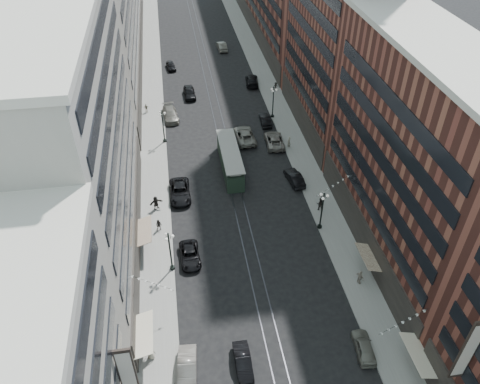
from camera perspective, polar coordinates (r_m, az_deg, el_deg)
ground at (r=79.72m, az=-2.59°, el=8.56°), size 220.00×220.00×0.00m
sidewalk_west at (r=88.22m, az=-10.64°, el=11.12°), size 4.00×180.00×0.15m
sidewalk_east at (r=90.01m, az=3.74°, el=12.29°), size 4.00×180.00×0.15m
rail_west at (r=88.42m, az=-3.85°, el=11.73°), size 0.12×180.00×0.02m
rail_east at (r=88.53m, az=-2.93°, el=11.80°), size 0.12×180.00×0.02m
building_west_mid at (r=50.00m, az=-18.90°, el=5.13°), size 8.00×36.00×28.00m
building_east_mid at (r=52.05m, az=20.54°, el=3.46°), size 8.00×30.00×24.00m
lamppost_sw_far at (r=51.98m, az=-8.52°, el=-7.04°), size 1.03×1.14×5.52m
lamppost_sw_mid at (r=73.54m, az=-9.38°, el=8.05°), size 1.03×1.14×5.52m
lamppost_se_far at (r=57.25m, az=9.97°, el=-2.10°), size 1.03×1.14×5.52m
lamppost_se_mid at (r=79.60m, az=4.06°, el=10.99°), size 1.03×1.14×5.52m
streetcar at (r=67.41m, az=-1.21°, el=3.88°), size 2.59×11.71×3.24m
car_1 at (r=45.72m, az=-6.47°, el=-20.67°), size 2.07×4.91×1.57m
car_2 at (r=54.54m, az=-6.13°, el=-7.68°), size 2.41×4.92×1.34m
car_4 at (r=48.24m, az=14.87°, el=-17.77°), size 2.06×4.27×1.40m
car_5 at (r=45.97m, az=0.37°, el=-19.97°), size 1.49×4.19×1.38m
pedestrian_1 at (r=46.81m, az=-10.85°, el=-18.58°), size 1.01×0.78×1.84m
pedestrian_2 at (r=58.36m, az=-9.86°, el=-4.00°), size 0.86×0.64×1.57m
pedestrian_4 at (r=53.13m, az=14.43°, el=-10.05°), size 0.87×1.16×1.80m
car_7 at (r=63.21m, az=-7.33°, el=0.05°), size 2.73×5.89×1.63m
car_8 at (r=81.02m, az=-8.49°, el=9.37°), size 2.96×6.03×1.69m
car_9 at (r=99.28m, az=-8.43°, el=14.97°), size 2.17×4.29×1.40m
car_10 at (r=65.65m, az=6.65°, el=1.73°), size 2.22×4.82×1.53m
car_11 at (r=73.41m, az=4.19°, el=6.33°), size 3.00×5.93×1.61m
car_12 at (r=91.89m, az=1.46°, el=13.46°), size 2.94×5.88×1.64m
car_13 at (r=87.67m, az=-6.18°, el=11.96°), size 2.18×5.06×1.70m
car_14 at (r=107.69m, az=-2.24°, el=17.35°), size 2.00×5.17×1.68m
pedestrian_5 at (r=61.40m, az=-10.22°, el=-1.29°), size 1.86×1.11×1.93m
pedestrian_6 at (r=83.43m, az=-11.35°, el=10.00°), size 0.94×0.50×1.54m
pedestrian_7 at (r=61.18m, az=9.73°, el=-1.43°), size 1.03×0.77×1.88m
pedestrian_8 at (r=72.71m, az=5.99°, el=6.11°), size 0.80×0.76×1.83m
pedestrian_9 at (r=89.61m, az=4.38°, el=12.74°), size 1.00×0.42×1.55m
car_extra_0 at (r=78.83m, az=3.09°, el=8.79°), size 1.72×4.59×1.50m
car_extra_1 at (r=74.28m, az=0.57°, el=6.93°), size 3.12×6.36×1.74m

